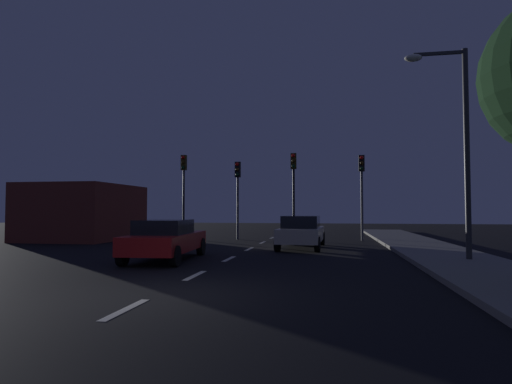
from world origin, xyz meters
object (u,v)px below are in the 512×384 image
(car_adjacent_lane, at_px, (166,239))
(street_lamp_right, at_px, (456,133))
(traffic_signal_far_left, at_px, (184,180))
(car_stopped_ahead, at_px, (302,232))
(traffic_signal_center_right, at_px, (294,179))
(traffic_signal_far_right, at_px, (362,181))
(traffic_signal_center_left, at_px, (238,185))

(car_adjacent_lane, bearing_deg, street_lamp_right, 4.35)
(traffic_signal_far_left, distance_m, car_adjacent_lane, 11.15)
(car_stopped_ahead, distance_m, car_adjacent_lane, 6.82)
(traffic_signal_center_right, xyz_separation_m, traffic_signal_far_right, (3.78, -0.00, -0.13))
(traffic_signal_center_left, bearing_deg, traffic_signal_center_right, 0.02)
(car_adjacent_lane, relative_size, street_lamp_right, 0.66)
(traffic_signal_center_left, relative_size, traffic_signal_center_right, 0.91)
(traffic_signal_center_left, height_order, car_stopped_ahead, traffic_signal_center_left)
(traffic_signal_far_left, distance_m, traffic_signal_far_right, 10.33)
(traffic_signal_center_right, bearing_deg, car_adjacent_lane, -108.68)
(traffic_signal_center_left, bearing_deg, street_lamp_right, -46.08)
(traffic_signal_center_right, bearing_deg, traffic_signal_far_left, 180.00)
(traffic_signal_center_left, xyz_separation_m, traffic_signal_center_right, (3.26, 0.00, 0.28))
(car_adjacent_lane, distance_m, street_lamp_right, 10.16)
(traffic_signal_far_right, relative_size, car_stopped_ahead, 1.02)
(car_adjacent_lane, bearing_deg, traffic_signal_far_left, 106.40)
(traffic_signal_center_left, height_order, traffic_signal_center_right, traffic_signal_center_right)
(car_stopped_ahead, bearing_deg, car_adjacent_lane, -128.61)
(traffic_signal_far_left, bearing_deg, traffic_signal_center_right, -0.00)
(traffic_signal_far_right, height_order, car_stopped_ahead, traffic_signal_far_right)
(traffic_signal_far_left, relative_size, car_adjacent_lane, 1.09)
(car_stopped_ahead, bearing_deg, street_lamp_right, -41.20)
(traffic_signal_far_right, distance_m, car_stopped_ahead, 6.41)
(traffic_signal_center_left, height_order, street_lamp_right, street_lamp_right)
(traffic_signal_center_right, relative_size, car_adjacent_lane, 1.08)
(traffic_signal_far_left, xyz_separation_m, traffic_signal_far_right, (10.33, -0.00, -0.15))
(traffic_signal_center_right, bearing_deg, car_stopped_ahead, -81.43)
(traffic_signal_far_right, bearing_deg, traffic_signal_center_right, 179.99)
(traffic_signal_far_left, distance_m, traffic_signal_center_left, 3.31)
(car_stopped_ahead, bearing_deg, traffic_signal_center_right, 98.57)
(traffic_signal_far_right, bearing_deg, car_adjacent_lane, -125.09)
(traffic_signal_far_right, bearing_deg, car_stopped_ahead, -121.00)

